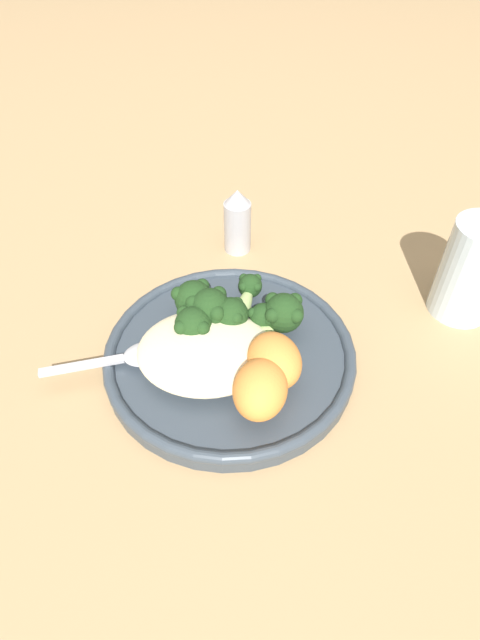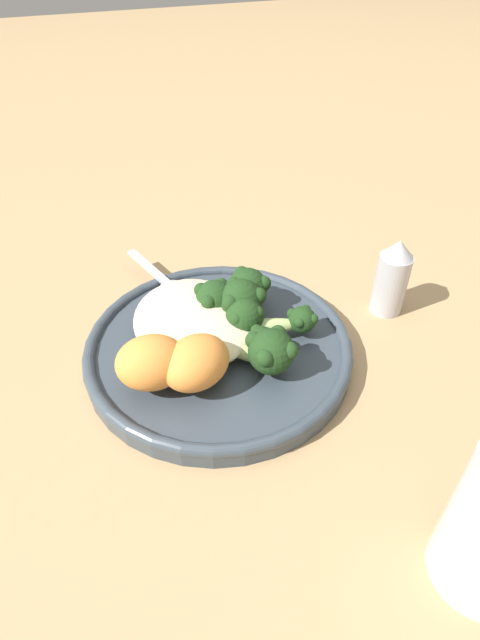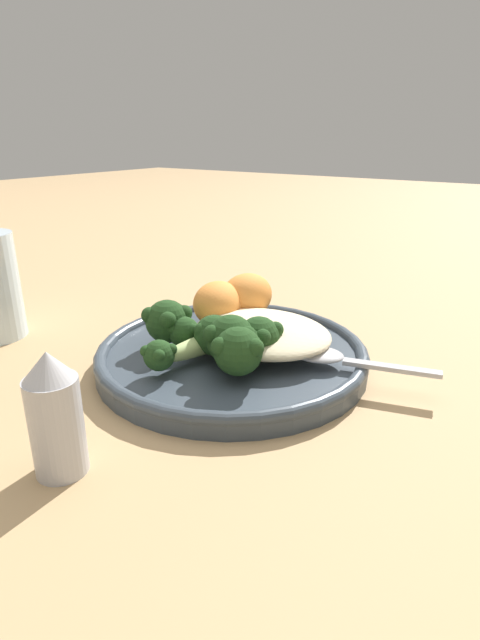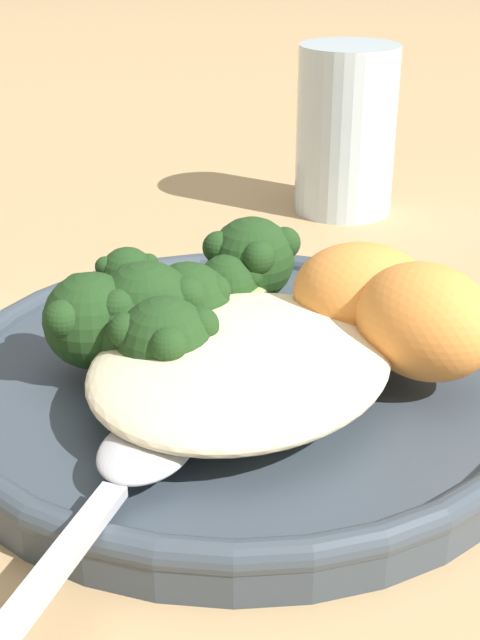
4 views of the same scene
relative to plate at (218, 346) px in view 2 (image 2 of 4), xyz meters
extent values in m
plane|color=tan|center=(0.00, -0.02, -0.01)|extent=(4.00, 4.00, 0.00)
cylinder|color=#38424C|center=(0.00, 0.00, 0.00)|extent=(0.25, 0.25, 0.02)
torus|color=#38424C|center=(0.00, 0.00, 0.00)|extent=(0.25, 0.25, 0.01)
ellipsoid|color=beige|center=(-0.02, -0.01, 0.02)|extent=(0.13, 0.11, 0.02)
ellipsoid|color=#ADC675|center=(0.02, 0.01, 0.02)|extent=(0.07, 0.06, 0.02)
sphere|color=#1E3D19|center=(0.05, 0.03, 0.03)|extent=(0.04, 0.04, 0.04)
sphere|color=#1E3D19|center=(0.07, 0.04, 0.04)|extent=(0.02, 0.02, 0.02)
sphere|color=#1E3D19|center=(0.04, 0.04, 0.04)|extent=(0.02, 0.02, 0.02)
sphere|color=#1E3D19|center=(0.04, 0.02, 0.04)|extent=(0.02, 0.02, 0.02)
sphere|color=#1E3D19|center=(0.07, 0.02, 0.04)|extent=(0.02, 0.02, 0.02)
ellipsoid|color=#ADC675|center=(0.01, 0.00, 0.02)|extent=(0.06, 0.08, 0.02)
sphere|color=#1E3D19|center=(0.03, 0.03, 0.02)|extent=(0.03, 0.03, 0.03)
sphere|color=#1E3D19|center=(0.04, 0.04, 0.03)|extent=(0.01, 0.01, 0.01)
sphere|color=#1E3D19|center=(0.02, 0.03, 0.03)|extent=(0.01, 0.01, 0.01)
sphere|color=#1E3D19|center=(0.04, 0.02, 0.03)|extent=(0.01, 0.01, 0.01)
ellipsoid|color=#ADC675|center=(0.01, 0.02, 0.02)|extent=(0.04, 0.11, 0.02)
sphere|color=#1E3D19|center=(0.02, 0.08, 0.02)|extent=(0.03, 0.03, 0.03)
sphere|color=#1E3D19|center=(0.03, 0.09, 0.03)|extent=(0.01, 0.01, 0.01)
sphere|color=#1E3D19|center=(0.01, 0.09, 0.03)|extent=(0.01, 0.01, 0.01)
sphere|color=#1E3D19|center=(0.01, 0.07, 0.03)|extent=(0.01, 0.01, 0.01)
sphere|color=#1E3D19|center=(0.03, 0.07, 0.03)|extent=(0.01, 0.01, 0.01)
ellipsoid|color=#ADC675|center=(0.00, 0.00, 0.02)|extent=(0.02, 0.06, 0.02)
sphere|color=#1E3D19|center=(0.00, 0.03, 0.03)|extent=(0.04, 0.04, 0.04)
sphere|color=#1E3D19|center=(0.01, 0.04, 0.04)|extent=(0.01, 0.01, 0.01)
sphere|color=#1E3D19|center=(-0.01, 0.04, 0.04)|extent=(0.01, 0.01, 0.01)
sphere|color=#1E3D19|center=(-0.01, 0.02, 0.04)|extent=(0.01, 0.01, 0.01)
sphere|color=#1E3D19|center=(0.01, 0.02, 0.04)|extent=(0.01, 0.01, 0.01)
ellipsoid|color=#ADC675|center=(-0.01, 0.00, 0.02)|extent=(0.04, 0.07, 0.01)
sphere|color=#1E3D19|center=(-0.02, 0.03, 0.03)|extent=(0.04, 0.04, 0.04)
sphere|color=#1E3D19|center=(-0.01, 0.05, 0.04)|extent=(0.02, 0.02, 0.02)
sphere|color=#1E3D19|center=(-0.04, 0.03, 0.04)|extent=(0.02, 0.02, 0.02)
sphere|color=#1E3D19|center=(-0.01, 0.02, 0.04)|extent=(0.02, 0.02, 0.02)
ellipsoid|color=#ADC675|center=(-0.01, 0.00, 0.02)|extent=(0.07, 0.10, 0.01)
sphere|color=#1E3D19|center=(-0.04, 0.05, 0.03)|extent=(0.04, 0.04, 0.04)
sphere|color=#1E3D19|center=(-0.03, 0.06, 0.04)|extent=(0.02, 0.02, 0.02)
sphere|color=#1E3D19|center=(-0.05, 0.05, 0.04)|extent=(0.02, 0.02, 0.02)
sphere|color=#1E3D19|center=(-0.03, 0.03, 0.04)|extent=(0.02, 0.02, 0.02)
ellipsoid|color=#ADC675|center=(-0.01, 0.00, 0.02)|extent=(0.06, 0.07, 0.02)
sphere|color=#1E3D19|center=(-0.03, 0.03, 0.03)|extent=(0.03, 0.03, 0.03)
sphere|color=#1E3D19|center=(-0.03, 0.04, 0.03)|extent=(0.01, 0.01, 0.01)
sphere|color=#1E3D19|center=(-0.03, 0.02, 0.03)|extent=(0.01, 0.01, 0.01)
ellipsoid|color=#ADC675|center=(-0.01, -0.01, 0.02)|extent=(0.06, 0.05, 0.02)
sphere|color=#1E3D19|center=(-0.04, 0.01, 0.03)|extent=(0.04, 0.04, 0.04)
sphere|color=#1E3D19|center=(-0.02, 0.02, 0.04)|extent=(0.01, 0.01, 0.01)
sphere|color=#1E3D19|center=(-0.05, 0.02, 0.04)|extent=(0.01, 0.01, 0.01)
sphere|color=#1E3D19|center=(-0.05, 0.00, 0.04)|extent=(0.01, 0.01, 0.01)
sphere|color=#1E3D19|center=(-0.02, 0.00, 0.04)|extent=(0.01, 0.01, 0.01)
ellipsoid|color=orange|center=(0.03, -0.07, 0.03)|extent=(0.06, 0.07, 0.05)
ellipsoid|color=orange|center=(0.04, -0.04, 0.03)|extent=(0.07, 0.07, 0.04)
cube|color=#B7B7BC|center=(-0.14, -0.03, 0.01)|extent=(0.08, 0.03, 0.00)
ellipsoid|color=#B7B7BC|center=(-0.08, -0.01, 0.02)|extent=(0.05, 0.04, 0.01)
cylinder|color=#B2B2B7|center=(0.00, 0.19, 0.02)|extent=(0.03, 0.03, 0.07)
cone|color=#B2B2B7|center=(0.00, 0.19, 0.06)|extent=(0.03, 0.03, 0.02)
camera|label=1|loc=(0.02, -0.33, 0.38)|focal=28.00mm
camera|label=2|loc=(0.33, -0.11, 0.33)|focal=28.00mm
camera|label=3|loc=(-0.25, 0.35, 0.20)|focal=28.00mm
camera|label=4|loc=(-0.28, -0.19, 0.19)|focal=50.00mm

